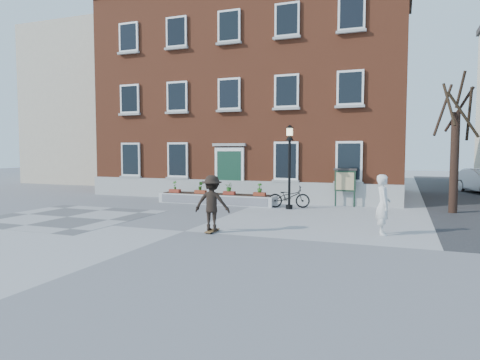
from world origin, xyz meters
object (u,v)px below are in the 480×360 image
at_px(notice_board, 345,181).
at_px(bystander, 383,205).
at_px(bicycle, 289,197).
at_px(skateboarder, 212,203).
at_px(lamp_post, 290,155).

bearing_deg(notice_board, bystander, -72.95).
bearing_deg(bicycle, skateboarder, 155.19).
xyz_separation_m(bicycle, bystander, (4.49, -5.29, 0.46)).
height_order(bicycle, lamp_post, lamp_post).
bearing_deg(bystander, bicycle, 31.39).
distance_m(notice_board, skateboarder, 8.93).
bearing_deg(bystander, skateboarder, 97.88).
xyz_separation_m(notice_board, skateboarder, (-3.32, -8.28, -0.27)).
bearing_deg(lamp_post, bicycle, 106.32).
height_order(bicycle, notice_board, notice_board).
bearing_deg(notice_board, bicycle, -150.83).
relative_size(notice_board, skateboarder, 0.97).
bearing_deg(bicycle, notice_board, -78.48).
relative_size(bicycle, notice_board, 1.06).
distance_m(lamp_post, notice_board, 3.21).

